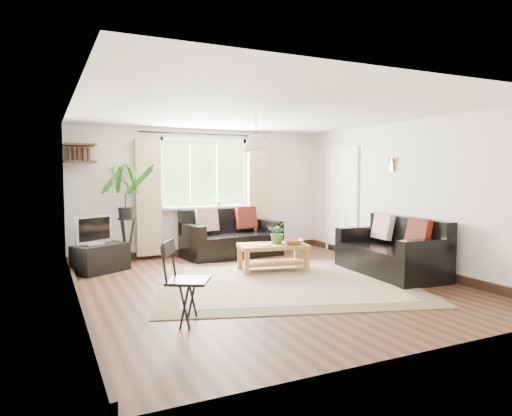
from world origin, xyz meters
name	(u,v)px	position (x,y,z in m)	size (l,w,h in m)	color
floor	(268,284)	(0.00, 0.00, 0.00)	(5.50, 5.50, 0.00)	black
ceiling	(268,112)	(0.00, 0.00, 2.40)	(5.50, 5.50, 0.00)	white
wall_back	(204,192)	(0.00, 2.75, 1.20)	(5.00, 0.02, 2.40)	beige
wall_front	(415,216)	(0.00, -2.75, 1.20)	(5.00, 0.02, 2.40)	beige
wall_left	(75,204)	(-2.50, 0.00, 1.20)	(0.02, 5.50, 2.40)	beige
wall_right	(406,195)	(2.50, 0.00, 1.20)	(0.02, 5.50, 2.40)	beige
rug	(285,282)	(0.26, -0.01, 0.01)	(3.51, 3.01, 0.02)	beige
window	(205,174)	(0.00, 2.71, 1.55)	(2.50, 0.16, 2.16)	white
door	(342,202)	(2.47, 1.70, 1.00)	(0.06, 0.96, 2.06)	silver
corner_shelf	(80,153)	(-2.25, 2.50, 1.89)	(0.50, 0.50, 0.34)	black
pendant_lamp	(256,139)	(0.00, 0.40, 2.05)	(0.36, 0.36, 0.54)	beige
wall_sconce	(391,162)	(2.43, 0.30, 1.74)	(0.12, 0.12, 0.28)	beige
sofa_back	(231,234)	(0.36, 2.24, 0.42)	(1.78, 0.89, 0.84)	black
sofa_right	(390,247)	(2.00, -0.22, 0.42)	(0.89, 1.78, 0.84)	black
coffee_table	(273,258)	(0.46, 0.74, 0.22)	(1.07, 0.58, 0.44)	brown
table_plant	(278,232)	(0.56, 0.77, 0.62)	(0.33, 0.28, 0.36)	#3D6F2C
bowl	(293,242)	(0.74, 0.59, 0.48)	(0.32, 0.32, 0.08)	#985934
book_a	(258,245)	(0.17, 0.70, 0.45)	(0.18, 0.24, 0.02)	white
book_b	(258,243)	(0.27, 0.89, 0.45)	(0.16, 0.21, 0.02)	#562E22
tv_stand	(101,258)	(-2.03, 1.85, 0.22)	(0.82, 0.46, 0.44)	black
tv	(94,229)	(-2.12, 1.85, 0.68)	(0.63, 0.21, 0.48)	#A5A5AA
palm_stand	(126,214)	(-1.55, 2.31, 0.86)	(0.67, 0.67, 1.72)	black
folding_chair	(188,282)	(-1.50, -1.13, 0.43)	(0.45, 0.45, 0.86)	black
sill_plant	(219,199)	(0.25, 2.63, 1.06)	(0.14, 0.10, 0.27)	#2D6023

